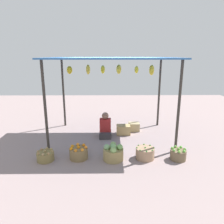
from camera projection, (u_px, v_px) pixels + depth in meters
ground_plane at (112, 136)px, 6.62m from camera, size 14.00×14.00×0.00m
market_stall_structure at (112, 63)px, 6.05m from camera, size 3.64×2.46×2.40m
vendor_person at (105, 128)px, 6.50m from camera, size 0.36×0.44×0.78m
basket_potatoes at (45, 156)px, 5.07m from camera, size 0.41×0.41×0.27m
basket_oranges at (79, 153)px, 5.17m from camera, size 0.45×0.45×0.34m
basket_cabbages at (113, 153)px, 5.10m from camera, size 0.49×0.49×0.42m
basket_green_chilies at (145, 153)px, 5.17m from camera, size 0.45×0.45×0.30m
basket_green_apples at (178, 154)px, 5.11m from camera, size 0.38×0.38×0.31m
wooden_crate_near_vendor at (123, 130)px, 6.77m from camera, size 0.43×0.33×0.29m
wooden_crate_stacked_rear at (134, 127)px, 7.08m from camera, size 0.36×0.30×0.27m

